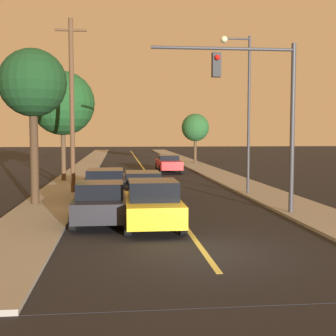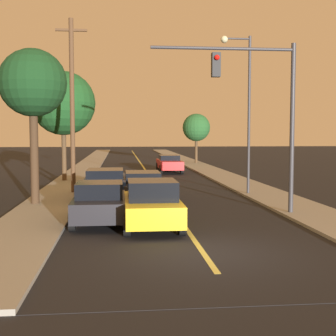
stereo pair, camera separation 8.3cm
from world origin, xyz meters
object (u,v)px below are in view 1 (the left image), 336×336
car_far_oncoming (169,163)px  traffic_signal_mast (261,97)px  car_near_lane_front (153,204)px  car_outer_lane_second (105,183)px  utility_pole_left (72,103)px  car_near_lane_second (142,185)px  tree_left_far (63,103)px  car_outer_lane_front (100,203)px  tree_left_near (33,84)px  streetlamp_right (243,95)px  tree_right_near (195,128)px

car_far_oncoming → traffic_signal_mast: size_ratio=0.77×
car_near_lane_front → car_far_oncoming: bearing=82.5°
car_outer_lane_second → utility_pole_left: size_ratio=0.55×
car_near_lane_second → tree_left_far: (-4.68, 8.80, 4.39)m
car_far_oncoming → car_outer_lane_front: bearing=77.6°
car_near_lane_front → tree_left_near: (-4.77, 5.24, 4.49)m
utility_pole_left → car_near_lane_second: bearing=-36.2°
traffic_signal_mast → streetlamp_right: streetlamp_right is taller
traffic_signal_mast → tree_left_near: size_ratio=0.97×
car_near_lane_second → traffic_signal_mast: (4.28, -4.66, 3.83)m
car_outer_lane_second → utility_pole_left: bearing=129.6°
car_near_lane_front → tree_left_near: size_ratio=0.63×
car_outer_lane_second → tree_left_near: bearing=-149.4°
car_outer_lane_second → car_near_lane_front: bearing=-75.8°
car_far_oncoming → car_outer_lane_second: bearing=72.8°
car_far_oncoming → tree_left_near: bearing=65.6°
streetlamp_right → tree_right_near: bearing=86.2°
traffic_signal_mast → tree_left_near: tree_left_near is taller
car_outer_lane_front → tree_left_near: 7.00m
car_near_lane_second → tree_left_near: (-4.77, -1.31, 4.57)m
car_outer_lane_front → traffic_signal_mast: 7.22m
car_outer_lane_front → tree_right_near: 32.90m
car_outer_lane_front → car_far_oncoming: size_ratio=0.76×
car_near_lane_second → streetlamp_right: streetlamp_right is taller
car_outer_lane_second → tree_right_near: size_ratio=0.96×
traffic_signal_mast → utility_pole_left: (-7.77, 7.21, 0.20)m
car_near_lane_front → car_outer_lane_front: car_near_lane_front is taller
car_far_oncoming → traffic_signal_mast: bearing=93.8°
car_near_lane_front → car_far_oncoming: size_ratio=0.84×
car_outer_lane_second → streetlamp_right: bearing=6.5°
streetlamp_right → car_near_lane_second: bearing=-166.4°
car_outer_lane_front → tree_left_near: size_ratio=0.57×
tree_left_near → traffic_signal_mast: bearing=-20.3°
traffic_signal_mast → car_far_oncoming: bearing=93.8°
car_outer_lane_second → tree_right_near: tree_right_near is taller
car_near_lane_front → car_outer_lane_front: 1.96m
car_near_lane_front → traffic_signal_mast: bearing=23.9°
tree_right_near → car_near_lane_front: bearing=-101.9°
car_far_oncoming → tree_left_near: (-7.71, -16.96, 4.53)m
tree_left_near → tree_right_near: bearing=66.9°
car_near_lane_front → tree_right_near: size_ratio=0.82×
car_near_lane_front → car_far_oncoming: car_near_lane_front is taller
utility_pole_left → tree_left_near: 4.10m
car_near_lane_second → traffic_signal_mast: size_ratio=0.75×
car_near_lane_second → tree_left_far: tree_left_far is taller
car_far_oncoming → traffic_signal_mast: (1.34, -20.31, 3.79)m
car_near_lane_front → tree_left_near: bearing=132.3°
traffic_signal_mast → tree_left_near: (-9.05, 3.35, 0.74)m
streetlamp_right → traffic_signal_mast: bearing=-98.7°
car_near_lane_second → car_outer_lane_second: car_outer_lane_second is taller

